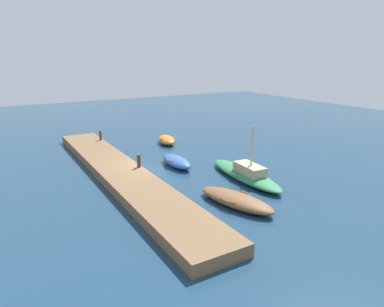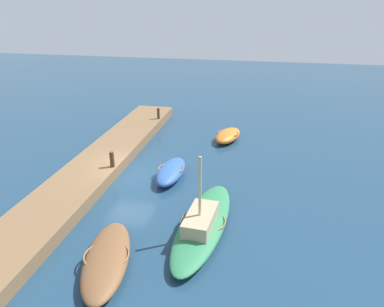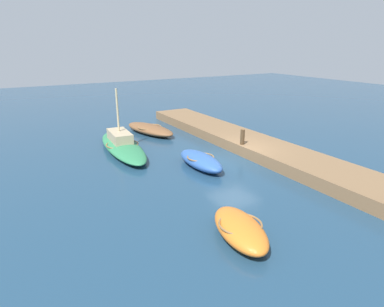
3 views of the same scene
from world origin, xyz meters
name	(u,v)px [view 1 (image 1 of 3)]	position (x,y,z in m)	size (l,w,h in m)	color
ground_plane	(148,172)	(0.00, 0.00, 0.00)	(84.00, 84.00, 0.00)	navy
dock_platform	(120,173)	(0.00, -1.98, 0.32)	(24.00, 2.94, 0.63)	brown
sailboat_green	(246,173)	(4.56, 5.09, 0.39)	(7.34, 2.39, 3.71)	#2D7A4C
rowboat_blue	(177,161)	(-0.21, 2.43, 0.38)	(3.63, 1.45, 0.74)	#2D569E
rowboat_orange	(167,140)	(-6.69, 4.85, 0.37)	(3.29, 2.08, 0.73)	orange
motorboat_brown	(236,200)	(7.57, 1.98, 0.33)	(5.08, 2.74, 0.65)	brown
mooring_post_west	(100,136)	(-8.68, -0.76, 1.04)	(0.21, 0.21, 0.82)	#47331E
mooring_post_mid_west	(139,161)	(0.37, -0.76, 1.08)	(0.25, 0.25, 0.89)	#47331E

